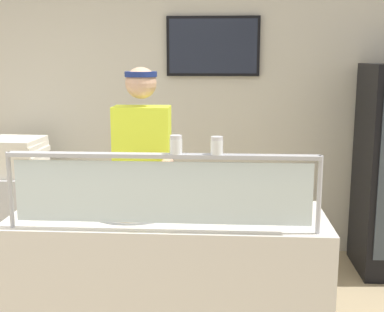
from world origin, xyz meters
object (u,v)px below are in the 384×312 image
(parmesan_shaker, at_px, (176,146))
(pepper_flake_shaker, at_px, (217,147))
(pizza_box_stack, at_px, (16,156))
(pizza_tray, at_px, (134,209))
(worker_figure, at_px, (143,178))
(pizza_server, at_px, (133,206))

(parmesan_shaker, bearing_deg, pepper_flake_shaker, -0.00)
(pizza_box_stack, bearing_deg, pizza_tray, -48.58)
(worker_figure, relative_size, pizza_box_stack, 3.66)
(pizza_tray, bearing_deg, parmesan_shaker, -48.99)
(parmesan_shaker, relative_size, pepper_flake_shaker, 1.05)
(parmesan_shaker, height_order, worker_figure, worker_figure)
(pepper_flake_shaker, bearing_deg, pizza_tray, 146.39)
(pizza_tray, relative_size, pizza_box_stack, 1.06)
(pizza_tray, xyz_separation_m, pizza_server, (0.00, -0.02, 0.02))
(pizza_tray, relative_size, worker_figure, 0.29)
(worker_figure, bearing_deg, pepper_flake_shaker, -60.36)
(pizza_server, relative_size, worker_figure, 0.16)
(pizza_server, bearing_deg, pepper_flake_shaker, -42.73)
(pepper_flake_shaker, bearing_deg, pizza_box_stack, 134.80)
(parmesan_shaker, distance_m, pepper_flake_shaker, 0.20)
(pizza_tray, bearing_deg, pepper_flake_shaker, -33.61)
(pizza_tray, relative_size, pepper_flake_shaker, 5.69)
(pizza_box_stack, bearing_deg, pepper_flake_shaker, -45.20)
(parmesan_shaker, xyz_separation_m, pizza_box_stack, (-1.57, 1.79, -0.42))
(pizza_tray, distance_m, pizza_server, 0.03)
(pepper_flake_shaker, height_order, pizza_box_stack, pepper_flake_shaker)
(worker_figure, bearing_deg, pizza_tray, -86.41)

